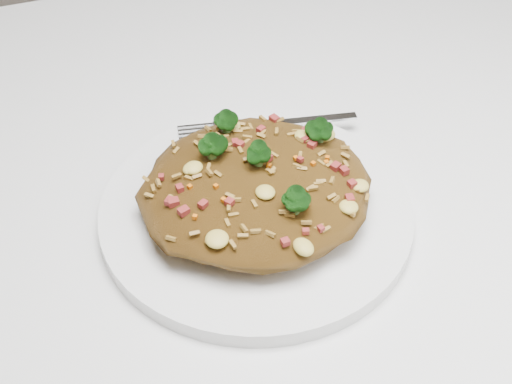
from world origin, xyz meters
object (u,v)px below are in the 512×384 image
fork (277,123)px  plate (256,212)px  fried_rice (256,181)px  dining_table (268,267)px

fork → plate: bearing=-109.4°
plate → fried_rice: fried_rice is taller
dining_table → fork: fork is taller
fried_rice → plate: bearing=-126.5°
dining_table → fork: (0.03, 0.07, 0.11)m
fork → dining_table: bearing=-104.5°
plate → fork: size_ratio=1.54×
dining_table → plate: (-0.02, -0.02, 0.10)m
dining_table → fork: size_ratio=7.41×
plate → fried_rice: size_ratio=1.37×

